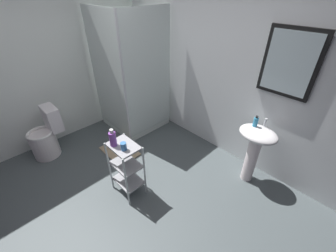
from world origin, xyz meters
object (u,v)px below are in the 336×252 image
at_px(storage_cart, 126,165).
at_px(toilet, 46,137).
at_px(pedestal_sink, 255,145).
at_px(hand_soap_bottle, 256,122).
at_px(rinse_cup, 124,146).
at_px(bath_mat, 120,151).
at_px(shower_stall, 133,104).
at_px(conditioner_bottle_purple, 113,139).

bearing_deg(storage_cart, toilet, -162.63).
xyz_separation_m(pedestal_sink, toilet, (-2.40, -1.73, -0.26)).
distance_m(hand_soap_bottle, rinse_cup, 1.56).
bearing_deg(storage_cart, hand_soap_bottle, 56.43).
bearing_deg(bath_mat, toilet, -132.16).
distance_m(shower_stall, conditioner_bottle_purple, 1.53).
relative_size(hand_soap_bottle, bath_mat, 0.23).
height_order(shower_stall, hand_soap_bottle, shower_stall).
xyz_separation_m(pedestal_sink, conditioner_bottle_purple, (-1.02, -1.35, 0.25)).
xyz_separation_m(shower_stall, storage_cart, (1.15, -0.96, -0.03)).
height_order(toilet, conditioner_bottle_purple, conditioner_bottle_purple).
bearing_deg(toilet, bath_mat, 47.84).
height_order(toilet, hand_soap_bottle, hand_soap_bottle).
distance_m(storage_cart, rinse_cup, 0.36).
distance_m(shower_stall, hand_soap_bottle, 2.09).
xyz_separation_m(toilet, bath_mat, (0.71, 0.79, -0.31)).
distance_m(shower_stall, storage_cart, 1.50).
bearing_deg(rinse_cup, toilet, -164.57).
distance_m(rinse_cup, bath_mat, 1.18).
bearing_deg(toilet, hand_soap_bottle, 37.21).
distance_m(toilet, conditioner_bottle_purple, 1.52).
xyz_separation_m(pedestal_sink, hand_soap_bottle, (-0.08, 0.03, 0.29)).
bearing_deg(toilet, rinse_cup, 15.43).
height_order(pedestal_sink, conditioner_bottle_purple, conditioner_bottle_purple).
bearing_deg(storage_cart, bath_mat, 155.65).
height_order(toilet, rinse_cup, rinse_cup).
relative_size(shower_stall, bath_mat, 3.33).
bearing_deg(shower_stall, storage_cart, -39.64).
bearing_deg(shower_stall, bath_mat, -56.21).
relative_size(toilet, storage_cart, 1.03).
relative_size(pedestal_sink, storage_cart, 1.09).
bearing_deg(pedestal_sink, hand_soap_bottle, 159.82).
height_order(conditioner_bottle_purple, bath_mat, conditioner_bottle_purple).
relative_size(pedestal_sink, toilet, 1.07).
relative_size(toilet, hand_soap_bottle, 5.52).
distance_m(toilet, bath_mat, 1.11).
distance_m(toilet, storage_cart, 1.53).
bearing_deg(storage_cart, shower_stall, 140.36).
distance_m(pedestal_sink, bath_mat, 2.01).
bearing_deg(rinse_cup, storage_cart, 152.89).
distance_m(pedestal_sink, hand_soap_bottle, 0.30).
bearing_deg(toilet, pedestal_sink, 35.85).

